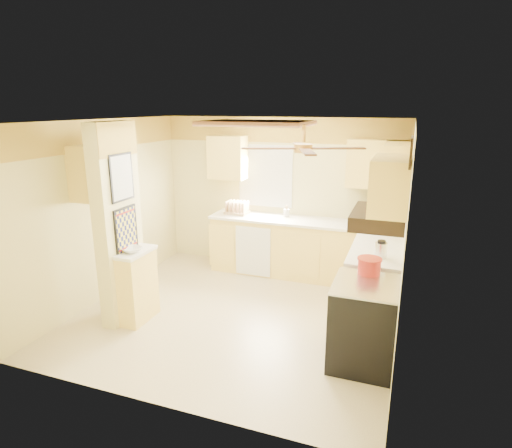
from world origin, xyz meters
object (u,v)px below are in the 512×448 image
at_px(stove, 363,323).
at_px(bowl, 132,250).
at_px(microwave, 374,216).
at_px(kettle, 381,250).
at_px(dutch_oven, 369,266).

bearing_deg(stove, bowl, -178.83).
relative_size(microwave, bowl, 2.33).
height_order(microwave, bowl, microwave).
distance_m(microwave, kettle, 1.39).
bearing_deg(stove, dutch_oven, 90.86).
xyz_separation_m(bowl, kettle, (2.89, 0.82, 0.07)).
height_order(stove, bowl, bowl).
bearing_deg(microwave, dutch_oven, 93.16).
distance_m(stove, dutch_oven, 0.61).
distance_m(microwave, dutch_oven, 1.86).
bearing_deg(dutch_oven, stove, -89.14).
xyz_separation_m(microwave, kettle, (0.20, -1.38, -0.05)).
height_order(bowl, kettle, kettle).
height_order(dutch_oven, kettle, kettle).
bearing_deg(kettle, bowl, -164.20).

